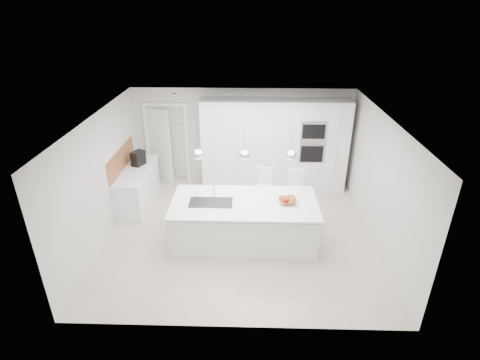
{
  "coord_description": "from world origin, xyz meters",
  "views": [
    {
      "loc": [
        0.2,
        -6.59,
        4.47
      ],
      "look_at": [
        0.0,
        0.3,
        1.1
      ],
      "focal_mm": 28.0,
      "sensor_mm": 36.0,
      "label": 1
    }
  ],
  "objects_px": {
    "bar_stool_right": "(295,195)",
    "espresso_machine": "(138,158)",
    "island_base": "(244,224)",
    "fruit_bowl": "(288,201)",
    "bar_stool_left": "(264,194)"
  },
  "relations": [
    {
      "from": "bar_stool_right",
      "to": "espresso_machine",
      "type": "bearing_deg",
      "value": 171.31
    },
    {
      "from": "fruit_bowl",
      "to": "bar_stool_left",
      "type": "xyz_separation_m",
      "value": [
        -0.4,
        0.96,
        -0.36
      ]
    },
    {
      "from": "espresso_machine",
      "to": "bar_stool_right",
      "type": "bearing_deg",
      "value": 12.11
    },
    {
      "from": "bar_stool_right",
      "to": "island_base",
      "type": "bearing_deg",
      "value": -135.13
    },
    {
      "from": "fruit_bowl",
      "to": "espresso_machine",
      "type": "xyz_separation_m",
      "value": [
        -3.36,
        1.73,
        0.13
      ]
    },
    {
      "from": "fruit_bowl",
      "to": "bar_stool_right",
      "type": "distance_m",
      "value": 1.06
    },
    {
      "from": "island_base",
      "to": "fruit_bowl",
      "type": "xyz_separation_m",
      "value": [
        0.83,
        0.03,
        0.51
      ]
    },
    {
      "from": "bar_stool_left",
      "to": "bar_stool_right",
      "type": "relative_size",
      "value": 1.03
    },
    {
      "from": "espresso_machine",
      "to": "bar_stool_left",
      "type": "bearing_deg",
      "value": 9.59
    },
    {
      "from": "bar_stool_left",
      "to": "bar_stool_right",
      "type": "xyz_separation_m",
      "value": [
        0.68,
        -0.01,
        -0.02
      ]
    },
    {
      "from": "island_base",
      "to": "fruit_bowl",
      "type": "bearing_deg",
      "value": 1.97
    },
    {
      "from": "bar_stool_left",
      "to": "fruit_bowl",
      "type": "bearing_deg",
      "value": -43.41
    },
    {
      "from": "fruit_bowl",
      "to": "bar_stool_left",
      "type": "relative_size",
      "value": 0.29
    },
    {
      "from": "island_base",
      "to": "bar_stool_right",
      "type": "xyz_separation_m",
      "value": [
        1.11,
        0.98,
        0.13
      ]
    },
    {
      "from": "espresso_machine",
      "to": "bar_stool_left",
      "type": "distance_m",
      "value": 3.1
    }
  ]
}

